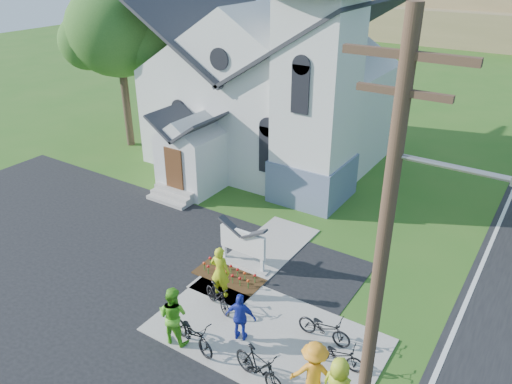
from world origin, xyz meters
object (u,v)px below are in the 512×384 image
Objects in this scene: cyclist_3 at (314,373)px; bike_3 at (259,367)px; cyclist_0 at (220,272)px; bike_0 at (193,333)px; bike_2 at (324,328)px; cyclist_1 at (173,315)px; utility_pole at (385,258)px; church_sign at (243,242)px; bike_4 at (338,355)px; bike_1 at (218,297)px; cyclist_2 at (241,317)px.

cyclist_3 is 1.54m from bike_3.
bike_0 is (0.76, -2.40, -0.45)m from cyclist_0.
bike_2 is at bearing -96.01° from cyclist_3.
cyclist_1 is at bearing 82.33° from cyclist_0.
cyclist_0 reaches higher than bike_3.
cyclist_3 is (4.48, 0.29, -0.02)m from cyclist_1.
cyclist_1 is at bearing 177.16° from utility_pole.
cyclist_1 reaches higher than church_sign.
church_sign is at bearing 56.38° from bike_4.
bike_3 is (2.39, -0.11, 0.07)m from bike_0.
church_sign is 1.45× the size of bike_4.
cyclist_0 reaches higher than bike_0.
cyclist_0 reaches higher than bike_4.
cyclist_1 reaches higher than cyclist_0.
bike_4 is (1.52, 1.73, -0.16)m from bike_3.
bike_1 is at bearing 159.42° from utility_pole.
utility_pole is 6.59× the size of bike_4.
bike_3 is (-1.47, -0.29, -0.37)m from cyclist_3.
cyclist_1 is at bearing -20.93° from cyclist_3.
bike_0 is at bearing 101.20° from bike_3.
church_sign is at bearing -89.46° from cyclist_0.
cyclist_2 is (1.44, -0.75, 0.36)m from bike_1.
cyclist_0 is 1.17× the size of cyclist_2.
cyclist_3 is (3.86, 0.18, 0.44)m from bike_0.
cyclist_2 is (1.76, -1.36, -0.14)m from cyclist_0.
church_sign is 4.43m from cyclist_1.
bike_1 is at bearing -45.16° from cyclist_3.
bike_1 is 0.80× the size of bike_3.
bike_0 is at bearing -75.05° from church_sign.
bike_2 is at bearing -39.09° from bike_0.
cyclist_2 reaches higher than bike_4.
cyclist_3 is (4.29, -1.61, 0.48)m from bike_1.
utility_pole is at bearing -149.31° from bike_4.
bike_4 is (-1.51, 2.03, -4.95)m from utility_pole.
utility_pole is 5.34× the size of cyclist_3.
bike_1 is at bearing 107.37° from cyclist_0.
bike_2 reaches higher than bike_4.
cyclist_1 is (0.53, -4.40, -0.02)m from church_sign.
bike_1 is at bearing 27.48° from bike_0.
utility_pole is 5.35× the size of bike_3.
bike_3 is at bearing 163.64° from bike_2.
cyclist_1 is at bearing -162.35° from bike_1.
cyclist_1 is 4.49m from cyclist_3.
cyclist_0 is (-6.18, 2.81, -4.41)m from utility_pole.
cyclist_2 is 1.82m from bike_3.
cyclist_3 is at bearing 159.34° from utility_pole.
bike_4 is at bearing -168.10° from cyclist_1.
utility_pole is 6.08m from bike_2.
cyclist_1 is at bearing 113.70° from bike_0.
cyclist_3 is 1.23× the size of bike_4.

